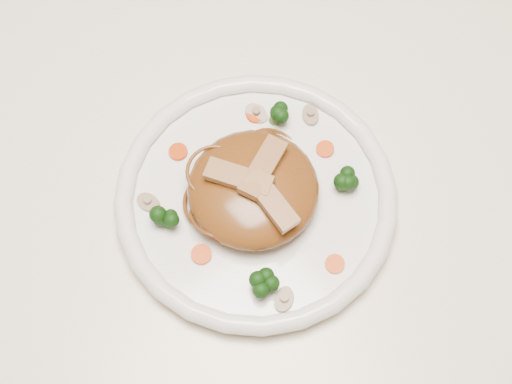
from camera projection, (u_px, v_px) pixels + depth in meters
ground at (247, 347)px, 1.48m from camera, size 4.00×4.00×0.00m
table at (240, 226)px, 0.88m from camera, size 1.20×0.80×0.75m
plate at (256, 201)px, 0.78m from camera, size 0.32×0.32×0.02m
noodle_mound at (253, 189)px, 0.75m from camera, size 0.15×0.15×0.04m
chicken_a at (263, 167)px, 0.73m from camera, size 0.07×0.05×0.01m
chicken_b at (239, 178)px, 0.73m from camera, size 0.06×0.07×0.01m
chicken_c at (271, 201)px, 0.72m from camera, size 0.03×0.07×0.01m
broccoli_0 at (275, 112)px, 0.80m from camera, size 0.04×0.04×0.03m
broccoli_1 at (166, 217)px, 0.75m from camera, size 0.03×0.03×0.03m
broccoli_2 at (262, 283)px, 0.72m from camera, size 0.03×0.03×0.03m
broccoli_3 at (343, 181)px, 0.77m from camera, size 0.03×0.03×0.03m
carrot_0 at (256, 114)px, 0.81m from camera, size 0.03×0.03×0.00m
carrot_1 at (201, 254)px, 0.74m from camera, size 0.03×0.03×0.00m
carrot_2 at (325, 149)px, 0.79m from camera, size 0.03×0.03×0.00m
carrot_3 at (178, 152)px, 0.79m from camera, size 0.02×0.02×0.00m
carrot_4 at (335, 264)px, 0.74m from camera, size 0.02×0.02×0.00m
mushroom_0 at (284, 299)px, 0.72m from camera, size 0.04×0.04×0.01m
mushroom_1 at (310, 115)px, 0.81m from camera, size 0.03×0.03×0.01m
mushroom_2 at (148, 202)px, 0.77m from camera, size 0.03×0.03×0.01m
mushroom_3 at (256, 114)px, 0.81m from camera, size 0.04×0.04×0.01m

